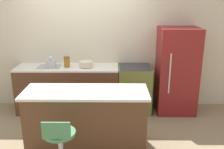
{
  "coord_description": "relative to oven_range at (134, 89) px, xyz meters",
  "views": [
    {
      "loc": [
        0.62,
        -4.39,
        2.24
      ],
      "look_at": [
        0.59,
        -0.32,
        0.97
      ],
      "focal_mm": 40.0,
      "sensor_mm": 36.0,
      "label": 1
    }
  ],
  "objects": [
    {
      "name": "ground_plane",
      "position": [
        -1.03,
        -0.33,
        -0.47
      ],
      "size": [
        14.0,
        14.0,
        0.0
      ],
      "primitive_type": "plane",
      "color": "#998466"
    },
    {
      "name": "wall_back",
      "position": [
        -1.03,
        0.35,
        0.83
      ],
      "size": [
        8.0,
        0.06,
        2.6
      ],
      "color": "beige",
      "rests_on": "ground_plane"
    },
    {
      "name": "back_counter",
      "position": [
        -1.33,
        0.0,
        -0.0
      ],
      "size": [
        2.01,
        0.63,
        0.94
      ],
      "color": "brown",
      "rests_on": "ground_plane"
    },
    {
      "name": "kitchen_island",
      "position": [
        -0.83,
        -1.31,
        -0.0
      ],
      "size": [
        1.84,
        0.65,
        0.93
      ],
      "color": "brown",
      "rests_on": "ground_plane"
    },
    {
      "name": "oven_range",
      "position": [
        0.0,
        0.0,
        0.0
      ],
      "size": [
        0.64,
        0.64,
        0.94
      ],
      "color": "olive",
      "rests_on": "ground_plane"
    },
    {
      "name": "refrigerator",
      "position": [
        0.82,
        -0.0,
        0.38
      ],
      "size": [
        0.75,
        0.66,
        1.7
      ],
      "color": "maroon",
      "rests_on": "ground_plane"
    },
    {
      "name": "stool_chair",
      "position": [
        -1.09,
        -2.0,
        -0.03
      ],
      "size": [
        0.4,
        0.4,
        0.86
      ],
      "color": "#B7B7BC",
      "rests_on": "ground_plane"
    },
    {
      "name": "kettle",
      "position": [
        -1.64,
        -0.02,
        0.56
      ],
      "size": [
        0.19,
        0.19,
        0.22
      ],
      "color": "silver",
      "rests_on": "back_counter"
    },
    {
      "name": "mixing_bowl",
      "position": [
        -0.96,
        -0.02,
        0.52
      ],
      "size": [
        0.26,
        0.26,
        0.11
      ],
      "color": "beige",
      "rests_on": "back_counter"
    },
    {
      "name": "canister_jar",
      "position": [
        -1.33,
        -0.02,
        0.57
      ],
      "size": [
        0.12,
        0.12,
        0.2
      ],
      "color": "#9E6623",
      "rests_on": "back_counter"
    }
  ]
}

